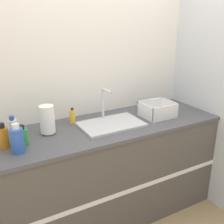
{
  "coord_description": "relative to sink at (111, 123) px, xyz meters",
  "views": [
    {
      "loc": [
        -1.0,
        -1.51,
        1.78
      ],
      "look_at": [
        -0.0,
        0.29,
        1.04
      ],
      "focal_mm": 42.0,
      "sensor_mm": 36.0,
      "label": 1
    }
  ],
  "objects": [
    {
      "name": "wall_back",
      "position": [
        0.01,
        0.38,
        0.36
      ],
      "size": [
        4.35,
        0.06,
        2.6
      ],
      "color": "silver",
      "rests_on": "ground_plane"
    },
    {
      "name": "wall_right",
      "position": [
        1.01,
        0.02,
        0.36
      ],
      "size": [
        0.06,
        2.65,
        2.6
      ],
      "color": "silver",
      "rests_on": "ground_plane"
    },
    {
      "name": "counter_cabinet",
      "position": [
        0.01,
        0.02,
        -0.48
      ],
      "size": [
        1.97,
        0.67,
        0.92
      ],
      "color": "#514C47",
      "rests_on": "ground_plane"
    },
    {
      "name": "sink",
      "position": [
        0.0,
        0.0,
        0.0
      ],
      "size": [
        0.53,
        0.35,
        0.3
      ],
      "color": "silver",
      "rests_on": "counter_cabinet"
    },
    {
      "name": "paper_towel_roll",
      "position": [
        -0.52,
        0.08,
        0.1
      ],
      "size": [
        0.11,
        0.11,
        0.23
      ],
      "color": "#4C4C51",
      "rests_on": "counter_cabinet"
    },
    {
      "name": "dish_rack",
      "position": [
        0.48,
        -0.02,
        0.03
      ],
      "size": [
        0.29,
        0.25,
        0.13
      ],
      "color": "white",
      "rests_on": "counter_cabinet"
    },
    {
      "name": "bottle_amber",
      "position": [
        -0.85,
        -0.01,
        0.06
      ],
      "size": [
        0.07,
        0.07,
        0.19
      ],
      "color": "#B26B19",
      "rests_on": "counter_cabinet"
    },
    {
      "name": "bottle_green",
      "position": [
        -0.73,
        -0.02,
        0.04
      ],
      "size": [
        0.09,
        0.09,
        0.15
      ],
      "color": "#2D8C3D",
      "rests_on": "counter_cabinet"
    },
    {
      "name": "bottle_clear",
      "position": [
        -0.77,
        0.14,
        0.06
      ],
      "size": [
        0.06,
        0.06,
        0.17
      ],
      "color": "silver",
      "rests_on": "counter_cabinet"
    },
    {
      "name": "bottle_blue",
      "position": [
        -0.78,
        -0.12,
        0.07
      ],
      "size": [
        0.09,
        0.09,
        0.21
      ],
      "color": "#2D56B7",
      "rests_on": "counter_cabinet"
    },
    {
      "name": "soap_dispenser",
      "position": [
        -0.27,
        0.2,
        0.04
      ],
      "size": [
        0.05,
        0.05,
        0.14
      ],
      "color": "gold",
      "rests_on": "counter_cabinet"
    }
  ]
}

